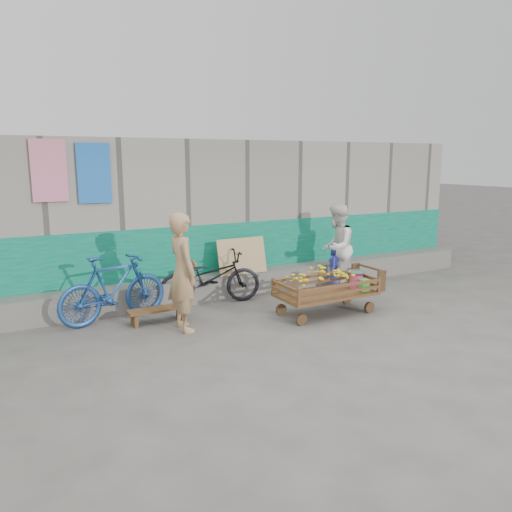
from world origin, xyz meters
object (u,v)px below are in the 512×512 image
vendor_man (183,272)px  banana_cart (325,284)px  woman (337,247)px  bench (158,312)px  child (336,266)px  bicycle_blue (113,288)px  bicycle_dark (210,278)px

vendor_man → banana_cart: bearing=-99.9°
vendor_man → woman: bearing=-76.7°
bench → child: size_ratio=1.00×
child → bicycle_blue: bicycle_blue is taller
bench → bicycle_dark: bearing=25.8°
bench → child: 3.92m
bicycle_blue → child: bearing=-102.2°
banana_cart → bench: bearing=160.7°
banana_cart → woman: woman is taller
bench → bicycle_dark: (1.19, 0.58, 0.31)m
banana_cart → child: 1.78m
woman → bicycle_dark: woman is taller
bicycle_dark → bicycle_blue: (-1.79, -0.17, 0.06)m
banana_cart → vendor_man: vendor_man is taller
bench → woman: 3.97m
banana_cart → bench: size_ratio=1.92×
bench → woman: woman is taller
banana_cart → bench: 2.84m
bench → banana_cart: bearing=-19.3°
woman → bicycle_dark: 2.74m
child → bicycle_dark: 2.71m
woman → child: size_ratio=1.80×
banana_cart → bicycle_dark: (-1.47, 1.51, -0.05)m
bicycle_dark → woman: bearing=-84.8°
bench → child: (3.89, 0.35, 0.31)m
woman → child: woman is taller
child → bicycle_blue: bearing=-35.2°
vendor_man → woman: (3.64, 0.89, -0.05)m
vendor_man → bicycle_dark: size_ratio=0.99×
bicycle_dark → bench: bearing=125.7°
banana_cart → bicycle_blue: bicycle_blue is taller
bicycle_dark → bicycle_blue: bearing=105.3°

